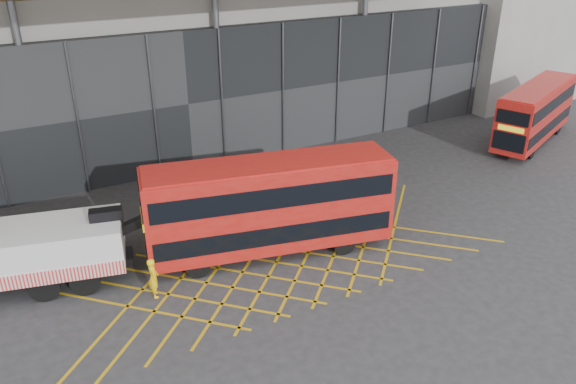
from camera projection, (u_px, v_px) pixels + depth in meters
ground_plane at (242, 272)px, 23.43m from camera, size 120.00×120.00×0.00m
road_markings at (276, 262)px, 24.12m from camera, size 19.96×7.16×0.01m
bus_towed at (269, 203)px, 23.89m from camera, size 10.83×4.65×4.30m
bus_second at (536, 111)px, 36.53m from camera, size 9.51×5.60×3.83m
worker at (153, 278)px, 21.60m from camera, size 0.46×0.64×1.67m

